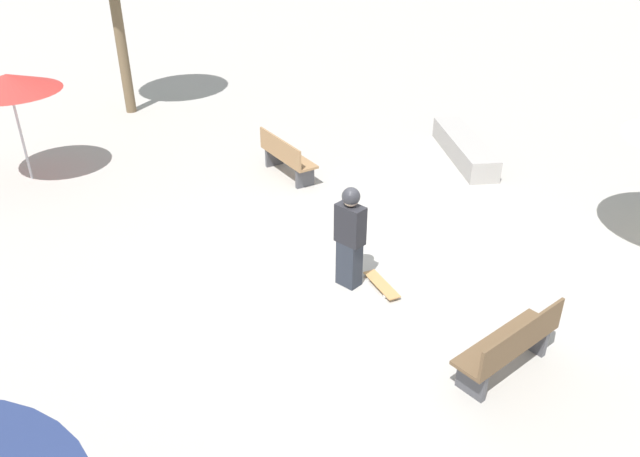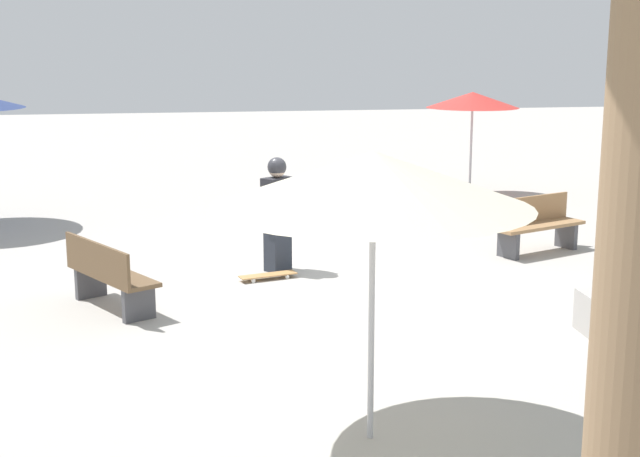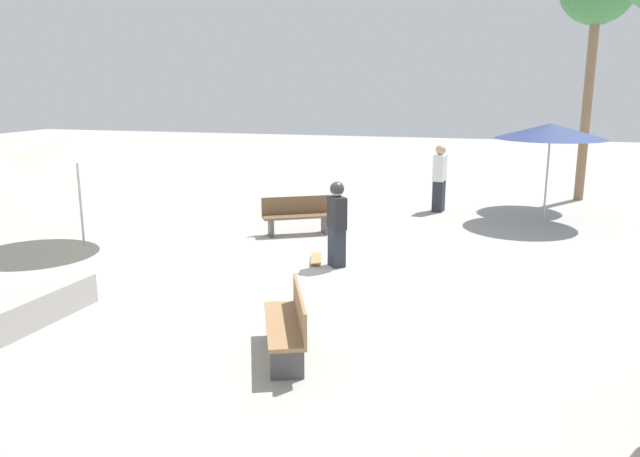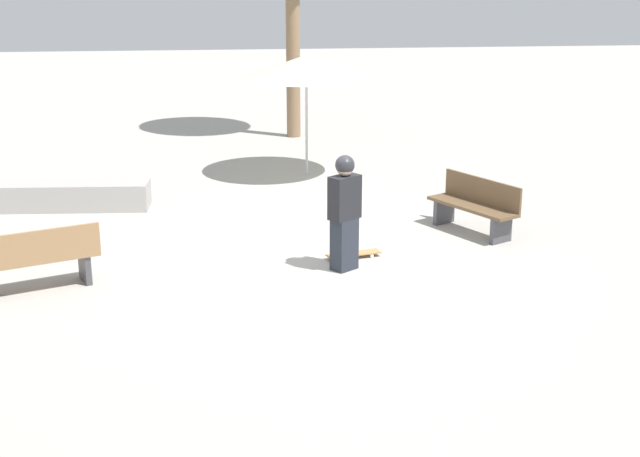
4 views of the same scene
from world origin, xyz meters
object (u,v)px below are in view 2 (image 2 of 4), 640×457
shade_umbrella_cream (373,179)px  bench_far (536,225)px  skater_main (277,210)px  bench_near (108,275)px  shade_umbrella_red (473,100)px  skateboard (268,275)px

shade_umbrella_cream → bench_far: bearing=-34.2°
bench_far → shade_umbrella_cream: shade_umbrella_cream is taller
skater_main → bench_near: bearing=-3.4°
skater_main → shade_umbrella_red: size_ratio=0.74×
skateboard → skater_main: bearing=-128.0°
skater_main → bench_near: size_ratio=1.00×
skateboard → bench_far: size_ratio=0.50×
shade_umbrella_red → skater_main: bearing=138.9°
bench_far → skateboard: bearing=-10.8°
shade_umbrella_red → shade_umbrella_cream: bearing=156.5°
skateboard → bench_near: bench_near is taller
skater_main → skateboard: (-0.46, 0.20, -0.81)m
skater_main → shade_umbrella_cream: (-5.54, -0.01, 1.26)m
shade_umbrella_red → bench_far: bearing=171.2°
skater_main → skateboard: size_ratio=1.95×
bench_near → shade_umbrella_cream: bearing=-0.2°
bench_near → shade_umbrella_cream: size_ratio=0.65×
shade_umbrella_red → shade_umbrella_cream: size_ratio=0.87×
skater_main → bench_near: skater_main is taller
skater_main → shade_umbrella_cream: size_ratio=0.65×
bench_near → shade_umbrella_red: 10.13m
skater_main → bench_far: (0.41, -4.05, -0.44)m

